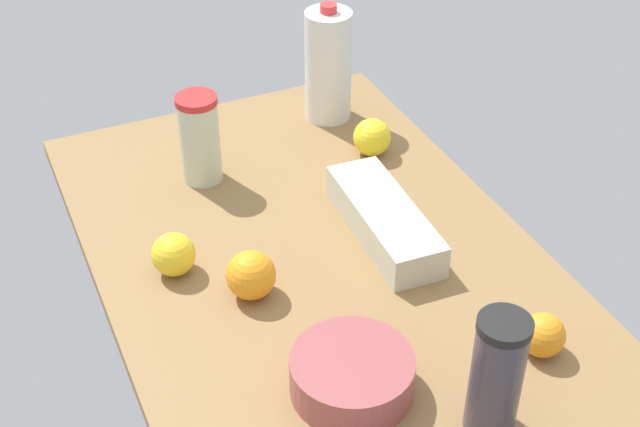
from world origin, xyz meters
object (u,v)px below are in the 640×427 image
at_px(lemon_near_front, 372,137).
at_px(orange_beside_bowl, 543,335).
at_px(shaker_bottle, 496,375).
at_px(egg_carton, 384,220).
at_px(mixing_bowl, 352,375).
at_px(lemon_loose, 174,254).
at_px(milk_jug, 328,65).
at_px(orange_by_jug, 251,275).
at_px(tumbler_cup, 200,138).

bearing_deg(lemon_near_front, orange_beside_bowl, 178.34).
bearing_deg(shaker_bottle, egg_carton, -8.44).
distance_m(mixing_bowl, lemon_near_front, 0.66).
distance_m(lemon_loose, lemon_near_front, 0.52).
distance_m(shaker_bottle, lemon_loose, 0.61).
xyz_separation_m(mixing_bowl, milk_jug, (0.75, -0.30, 0.09)).
height_order(milk_jug, lemon_loose, milk_jug).
xyz_separation_m(egg_carton, orange_beside_bowl, (-0.37, -0.09, 0.00)).
relative_size(egg_carton, orange_by_jug, 3.68).
bearing_deg(tumbler_cup, lemon_near_front, -99.45).
bearing_deg(orange_beside_bowl, egg_carton, 13.19).
height_order(lemon_loose, orange_by_jug, orange_by_jug).
relative_size(tumbler_cup, orange_beside_bowl, 2.61).
height_order(lemon_loose, orange_beside_bowl, lemon_loose).
distance_m(mixing_bowl, milk_jug, 0.82).
xyz_separation_m(tumbler_cup, milk_jug, (0.12, -0.33, 0.03)).
distance_m(milk_jug, lemon_near_front, 0.20).
distance_m(shaker_bottle, orange_by_jug, 0.46).
relative_size(egg_carton, milk_jug, 1.18).
bearing_deg(tumbler_cup, lemon_loose, 152.27).
bearing_deg(shaker_bottle, lemon_loose, 31.36).
height_order(shaker_bottle, lemon_near_front, shaker_bottle).
xyz_separation_m(mixing_bowl, egg_carton, (0.32, -0.22, 0.00)).
xyz_separation_m(orange_beside_bowl, orange_by_jug, (0.31, 0.37, 0.01)).
relative_size(tumbler_cup, lemon_loose, 2.40).
xyz_separation_m(tumbler_cup, orange_beside_bowl, (-0.68, -0.33, -0.06)).
bearing_deg(orange_beside_bowl, milk_jug, 0.01).
xyz_separation_m(milk_jug, lemon_loose, (-0.38, 0.47, -0.09)).
height_order(tumbler_cup, milk_jug, milk_jug).
distance_m(egg_carton, shaker_bottle, 0.47).
bearing_deg(lemon_loose, mixing_bowl, -156.48).
distance_m(mixing_bowl, egg_carton, 0.39).
bearing_deg(orange_beside_bowl, lemon_loose, 47.88).
distance_m(egg_carton, orange_by_jug, 0.29).
bearing_deg(tumbler_cup, egg_carton, -141.91).
relative_size(tumbler_cup, orange_by_jug, 2.19).
xyz_separation_m(egg_carton, lemon_near_front, (0.26, -0.10, 0.01)).
xyz_separation_m(shaker_bottle, lemon_near_front, (0.71, -0.17, -0.06)).
xyz_separation_m(mixing_bowl, orange_beside_bowl, (-0.05, -0.31, 0.00)).
bearing_deg(orange_by_jug, lemon_loose, 42.54).
height_order(mixing_bowl, milk_jug, milk_jug).
relative_size(lemon_near_front, orange_by_jug, 0.93).
xyz_separation_m(lemon_loose, orange_by_jug, (-0.11, -0.10, 0.00)).
bearing_deg(orange_by_jug, tumbler_cup, -5.32).
xyz_separation_m(egg_carton, orange_by_jug, (-0.06, 0.28, 0.01)).
bearing_deg(tumbler_cup, orange_beside_bowl, -154.02).
relative_size(milk_jug, orange_beside_bowl, 3.72).
height_order(tumbler_cup, orange_by_jug, tumbler_cup).
bearing_deg(orange_beside_bowl, lemon_near_front, -1.66).
bearing_deg(lemon_near_front, mixing_bowl, 150.54).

